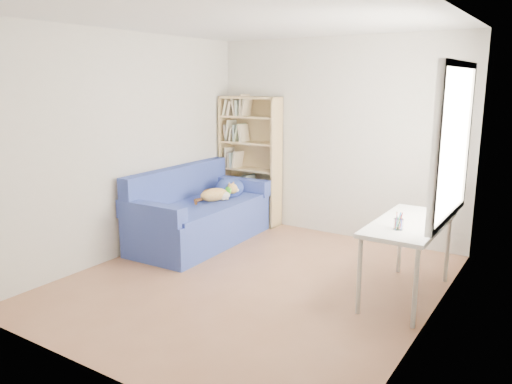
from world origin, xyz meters
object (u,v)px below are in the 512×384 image
Objects in this scene: bookshelf at (250,166)px; pen_cup at (398,223)px; desk at (409,229)px; sofa at (199,214)px.

bookshelf reaches higher than pen_cup.
pen_cup is (-0.01, -0.31, 0.13)m from desk.
pen_cup is (2.74, -0.57, 0.45)m from sofa.
pen_cup is at bearing -32.00° from bookshelf.
bookshelf reaches higher than sofa.
pen_cup is at bearing -13.69° from sofa.
desk is 7.82× the size of pen_cup.
bookshelf is 3.16m from pen_cup.
bookshelf is (0.06, 1.10, 0.48)m from sofa.
desk is at bearing -26.87° from bookshelf.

